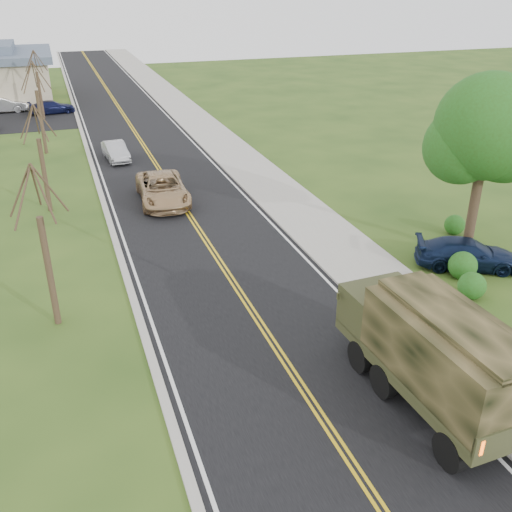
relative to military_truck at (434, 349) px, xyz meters
name	(u,v)px	position (x,y,z in m)	size (l,w,h in m)	color
ground	(358,474)	(-3.21, -1.77, -1.93)	(160.00, 160.00, 0.00)	#284416
road	(132,127)	(-3.21, 38.23, -1.93)	(8.00, 120.00, 0.01)	black
curb_right	(180,123)	(0.94, 38.23, -1.87)	(0.30, 120.00, 0.12)	#9E998E
sidewalk_right	(199,122)	(2.69, 38.23, -1.88)	(3.20, 120.00, 0.10)	#9E998E
curb_left	(81,131)	(-7.36, 38.23, -1.88)	(0.30, 120.00, 0.10)	#9E998E
leafy_tree	(487,135)	(7.80, 8.24, 3.56)	(4.83, 4.50, 8.10)	#38281C
bare_tree_a	(47,259)	(-10.21, 8.23, 0.69)	(1.93, 2.26, 6.08)	#38281C
bare_tree_b	(43,167)	(-10.21, 20.23, 0.54)	(1.83, 2.14, 5.73)	#38281C
bare_tree_c	(40,115)	(-10.21, 32.23, 0.84)	(2.04, 2.39, 6.42)	#38281C
bare_tree_d	(39,90)	(-10.21, 44.23, 0.62)	(1.88, 2.20, 5.91)	#38281C
military_truck	(434,349)	(0.00, 0.00, 0.00)	(2.63, 6.86, 3.37)	black
suv_champagne	(163,189)	(-4.12, 19.46, -1.15)	(2.59, 5.62, 1.56)	tan
sedan_silver	(116,151)	(-5.62, 28.79, -1.31)	(1.33, 3.80, 1.25)	#A3A4A8
pickup_navy	(467,254)	(6.85, 7.06, -1.29)	(1.79, 4.39, 1.27)	#0E1A36
utility_box_far	(498,369)	(2.73, 0.18, -1.51)	(0.55, 0.45, 0.65)	#17421F
lot_car_silver	(3,105)	(-13.76, 48.23, -1.21)	(1.53, 4.38, 1.44)	#ABABB0
lot_car_navy	(52,107)	(-9.39, 46.23, -1.33)	(1.67, 4.11, 1.19)	#0E1236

